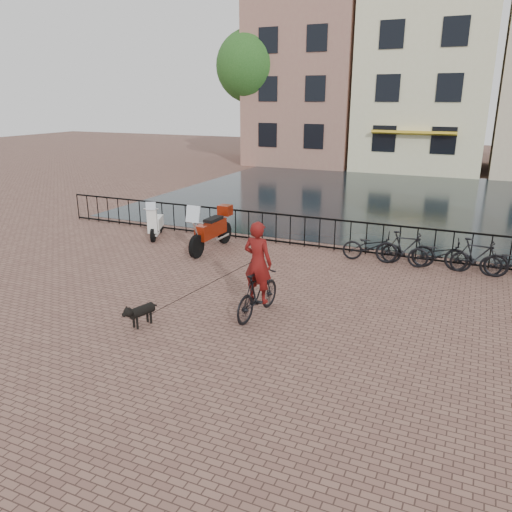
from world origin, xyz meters
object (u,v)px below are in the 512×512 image
at_px(scooter, 156,217).
at_px(dog, 142,314).
at_px(cyclist, 258,275).
at_px(motorcycle, 211,225).

bearing_deg(scooter, dog, -81.24).
bearing_deg(cyclist, motorcycle, -44.12).
xyz_separation_m(dog, motorcycle, (-1.34, 5.47, 0.56)).
bearing_deg(scooter, motorcycle, -36.62).
relative_size(dog, motorcycle, 0.36).
bearing_deg(motorcycle, cyclist, -48.68).
distance_m(dog, motorcycle, 5.66).
xyz_separation_m(cyclist, dog, (-2.05, -1.46, -0.69)).
bearing_deg(motorcycle, dog, -75.14).
distance_m(cyclist, dog, 2.61).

